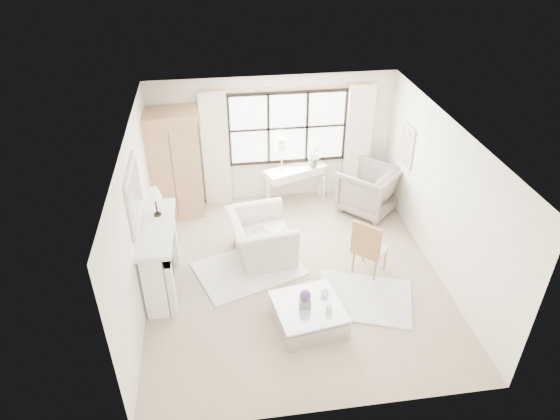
% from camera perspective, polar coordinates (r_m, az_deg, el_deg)
% --- Properties ---
extents(floor, '(5.50, 5.50, 0.00)m').
position_cam_1_polar(floor, '(8.85, 1.63, -7.40)').
color(floor, tan).
rests_on(floor, ground).
extents(ceiling, '(5.50, 5.50, 0.00)m').
position_cam_1_polar(ceiling, '(7.41, 1.96, 8.80)').
color(ceiling, white).
rests_on(ceiling, ground).
extents(wall_back, '(5.00, 0.00, 5.00)m').
position_cam_1_polar(wall_back, '(10.44, -0.78, 8.06)').
color(wall_back, silver).
rests_on(wall_back, ground).
extents(wall_front, '(5.00, 0.00, 5.00)m').
position_cam_1_polar(wall_front, '(5.97, 6.36, -14.25)').
color(wall_front, white).
rests_on(wall_front, ground).
extents(wall_left, '(0.00, 5.50, 5.50)m').
position_cam_1_polar(wall_left, '(8.06, -16.02, -1.39)').
color(wall_left, silver).
rests_on(wall_left, ground).
extents(wall_right, '(0.00, 5.50, 5.50)m').
position_cam_1_polar(wall_right, '(8.78, 18.08, 1.23)').
color(wall_right, white).
rests_on(wall_right, ground).
extents(window_pane, '(2.40, 0.02, 1.50)m').
position_cam_1_polar(window_pane, '(10.36, 0.89, 9.37)').
color(window_pane, white).
rests_on(window_pane, wall_back).
extents(window_frame, '(2.50, 0.04, 1.50)m').
position_cam_1_polar(window_frame, '(10.36, 0.90, 9.35)').
color(window_frame, black).
rests_on(window_frame, wall_back).
extents(curtain_rod, '(3.30, 0.04, 0.04)m').
position_cam_1_polar(curtain_rod, '(10.00, 0.99, 13.82)').
color(curtain_rod, '#C18B43').
rests_on(curtain_rod, wall_back).
extents(curtain_left, '(0.55, 0.10, 2.47)m').
position_cam_1_polar(curtain_left, '(10.33, -7.36, 6.79)').
color(curtain_left, silver).
rests_on(curtain_left, ground).
extents(curtain_right, '(0.55, 0.10, 2.47)m').
position_cam_1_polar(curtain_right, '(10.76, 8.93, 7.75)').
color(curtain_right, white).
rests_on(curtain_right, ground).
extents(fireplace, '(0.58, 1.66, 1.26)m').
position_cam_1_polar(fireplace, '(8.43, -13.78, -5.23)').
color(fireplace, white).
rests_on(fireplace, ground).
extents(mirror_frame, '(0.05, 1.15, 0.95)m').
position_cam_1_polar(mirror_frame, '(7.81, -16.34, 1.62)').
color(mirror_frame, silver).
rests_on(mirror_frame, wall_left).
extents(mirror_glass, '(0.02, 1.00, 0.80)m').
position_cam_1_polar(mirror_glass, '(7.80, -16.12, 1.63)').
color(mirror_glass, '#B6BAC2').
rests_on(mirror_glass, wall_left).
extents(art_frame, '(0.04, 0.62, 0.82)m').
position_cam_1_polar(art_frame, '(10.04, 14.26, 7.22)').
color(art_frame, silver).
rests_on(art_frame, wall_right).
extents(art_canvas, '(0.01, 0.52, 0.72)m').
position_cam_1_polar(art_canvas, '(10.03, 14.15, 7.22)').
color(art_canvas, '#C1AE96').
rests_on(art_canvas, wall_right).
extents(mantel_lamp, '(0.22, 0.22, 0.51)m').
position_cam_1_polar(mantel_lamp, '(8.13, -14.17, 1.76)').
color(mantel_lamp, black).
rests_on(mantel_lamp, fireplace).
extents(armoire, '(1.21, 0.85, 2.24)m').
position_cam_1_polar(armoire, '(10.12, -12.05, 5.12)').
color(armoire, tan).
rests_on(armoire, floor).
extents(console_table, '(1.38, 0.88, 0.80)m').
position_cam_1_polar(console_table, '(10.69, 1.76, 2.93)').
color(console_table, white).
rests_on(console_table, floor).
extents(console_lamp, '(0.28, 0.28, 0.69)m').
position_cam_1_polar(console_lamp, '(10.21, 0.20, 7.50)').
color(console_lamp, '#AD883C').
rests_on(console_lamp, console_table).
extents(orchid_plant, '(0.37, 0.36, 0.52)m').
position_cam_1_polar(orchid_plant, '(10.45, 3.96, 6.25)').
color(orchid_plant, '#5A754E').
rests_on(orchid_plant, console_table).
extents(side_table, '(0.40, 0.40, 0.51)m').
position_cam_1_polar(side_table, '(9.27, -0.68, -2.72)').
color(side_table, silver).
rests_on(side_table, floor).
extents(rug_left, '(2.11, 1.79, 0.03)m').
position_cam_1_polar(rug_left, '(8.97, -3.54, -6.73)').
color(rug_left, white).
rests_on(rug_left, floor).
extents(rug_right, '(1.84, 1.61, 0.03)m').
position_cam_1_polar(rug_right, '(8.49, 9.56, -9.90)').
color(rug_right, silver).
rests_on(rug_right, floor).
extents(club_armchair, '(1.24, 1.38, 0.81)m').
position_cam_1_polar(club_armchair, '(9.06, -2.20, -3.10)').
color(club_armchair, beige).
rests_on(club_armchair, floor).
extents(wingback_chair, '(1.48, 1.48, 0.97)m').
position_cam_1_polar(wingback_chair, '(10.50, 10.05, 2.33)').
color(wingback_chair, gray).
rests_on(wingback_chair, floor).
extents(french_chair, '(0.68, 0.68, 1.08)m').
position_cam_1_polar(french_chair, '(8.87, 10.14, -5.34)').
color(french_chair, '#B07D49').
rests_on(french_chair, floor).
extents(coffee_table, '(1.14, 1.14, 0.38)m').
position_cam_1_polar(coffee_table, '(7.87, 3.22, -11.89)').
color(coffee_table, silver).
rests_on(coffee_table, floor).
extents(planter_box, '(0.20, 0.20, 0.13)m').
position_cam_1_polar(planter_box, '(7.68, 2.88, -10.50)').
color(planter_box, slate).
rests_on(planter_box, coffee_table).
extents(planter_flowers, '(0.16, 0.16, 0.16)m').
position_cam_1_polar(planter_flowers, '(7.58, 2.91, -9.69)').
color(planter_flowers, '#5C2E73').
rests_on(planter_flowers, planter_box).
extents(pillar_candle, '(0.10, 0.10, 0.12)m').
position_cam_1_polar(pillar_candle, '(7.63, 5.65, -11.11)').
color(pillar_candle, silver).
rests_on(pillar_candle, coffee_table).
extents(coffee_vase, '(0.16, 0.16, 0.14)m').
position_cam_1_polar(coffee_vase, '(7.87, 5.14, -9.31)').
color(coffee_vase, silver).
rests_on(coffee_vase, coffee_table).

